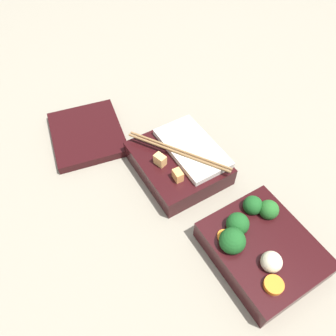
{
  "coord_description": "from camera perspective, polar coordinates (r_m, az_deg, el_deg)",
  "views": [
    {
      "loc": [
        -0.25,
        0.26,
        0.53
      ],
      "look_at": [
        0.09,
        0.05,
        0.04
      ],
      "focal_mm": 35.0,
      "sensor_mm": 36.0,
      "label": 1
    }
  ],
  "objects": [
    {
      "name": "bento_tray_rice",
      "position": [
        0.66,
        2.05,
        1.22
      ],
      "size": [
        0.19,
        0.15,
        0.06
      ],
      "color": "black",
      "rests_on": "ground_plane"
    },
    {
      "name": "bento_tray_vegetable",
      "position": [
        0.58,
        15.94,
        -12.78
      ],
      "size": [
        0.18,
        0.15,
        0.08
      ],
      "color": "black",
      "rests_on": "ground_plane"
    },
    {
      "name": "ground_plane",
      "position": [
        0.64,
        8.33,
        -5.85
      ],
      "size": [
        3.0,
        3.0,
        0.0
      ],
      "primitive_type": "plane",
      "color": "gray"
    },
    {
      "name": "bento_lid",
      "position": [
        0.75,
        -13.89,
        5.81
      ],
      "size": [
        0.2,
        0.18,
        0.02
      ],
      "primitive_type": "cube",
      "rotation": [
        0.0,
        0.0,
        -0.19
      ],
      "color": "black",
      "rests_on": "ground_plane"
    }
  ]
}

